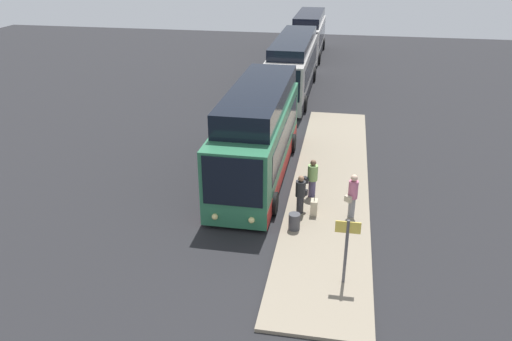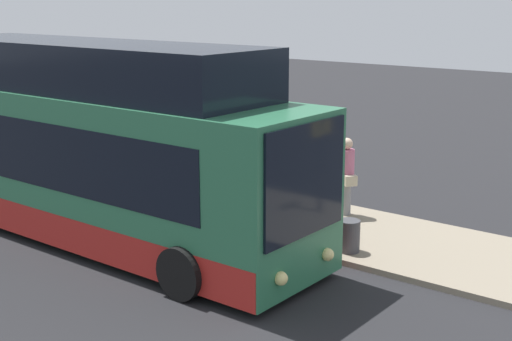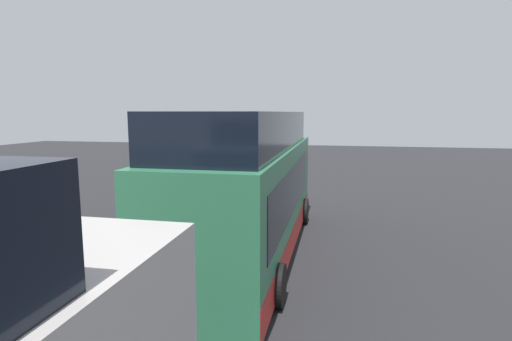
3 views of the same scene
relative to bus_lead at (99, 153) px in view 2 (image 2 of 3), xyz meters
name	(u,v)px [view 2 (image 2 of 3)]	position (x,y,z in m)	size (l,w,h in m)	color
ground	(121,239)	(0.40, 0.17, -1.88)	(80.00, 80.00, 0.00)	#232326
platform	(221,203)	(0.40, 3.45, -1.82)	(20.00, 3.38, 0.12)	gray
bus_lead	(99,153)	(0.00, 0.00, 0.00)	(10.48, 2.88, 4.21)	#2D704C
passenger_boarding	(252,182)	(2.01, 2.70, -0.86)	(0.61, 0.70, 1.69)	#4C476B
passenger_waiting	(346,173)	(3.46, 4.39, -0.76)	(0.63, 0.59, 1.83)	gray
passenger_with_bags	(298,197)	(3.49, 2.36, -0.89)	(0.66, 0.53, 1.64)	#2D2D33
suitcase	(314,217)	(3.55, 2.92, -1.44)	(0.40, 0.27, 0.87)	beige
trash_bin	(349,236)	(4.82, 2.27, -1.44)	(0.44, 0.44, 0.65)	#3F3F44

